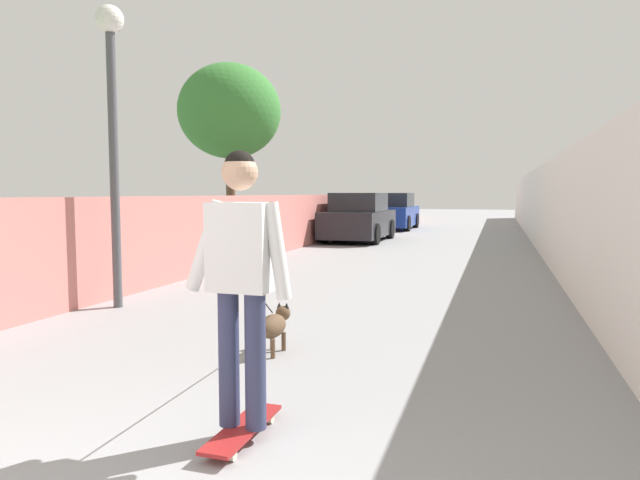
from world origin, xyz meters
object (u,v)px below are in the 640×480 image
Objects in this scene: lamp_post at (112,101)px; person_skateboarder at (241,267)px; skateboard at (243,429)px; dog at (274,325)px; car_far at (393,212)px; tree_left_near at (230,112)px; car_near at (359,219)px.

lamp_post is 2.32× the size of person_skateboarder.
dog is (1.83, 0.54, 0.21)m from skateboard.
person_skateboarder is 0.79× the size of dog.
car_far reaches higher than skateboard.
lamp_post is (-7.77, -2.17, -0.99)m from tree_left_near.
lamp_post reaches higher than dog.
dog is at bearing 16.30° from person_skateboarder.
skateboard is 14.85m from car_near.
lamp_post is 1.84× the size of dog.
lamp_post is 5.39m from skateboard.
car_near is at bearing -37.83° from tree_left_near.
car_near is 6.23m from car_far.
skateboard is 0.47× the size of person_skateboarder.
skateboard is at bearing -163.70° from dog.
skateboard is 21.00m from car_far.
person_skateboarder is at bearing -153.28° from tree_left_near.
skateboard is 1.92m from dog.
car_far is at bearing -15.78° from tree_left_near.
car_near reaches higher than skateboard.
skateboard is at bearing -133.87° from lamp_post.
person_skateboarder is (-0.00, 0.00, 1.02)m from skateboard.
person_skateboarder is (-11.01, -5.54, -2.65)m from tree_left_near.
skateboard is 0.20× the size of car_far.
person_skateboarder is at bearing -163.70° from dog.
person_skateboarder is 14.84m from car_near.
tree_left_near is at bearing 164.22° from car_far.
person_skateboarder is 0.43× the size of car_far.
car_near is 0.99× the size of car_far.
tree_left_near is 11.01m from dog.
person_skateboarder is at bearing -169.23° from car_near.
person_skateboarder is 0.43× the size of car_near.
car_near is (11.33, -0.60, -2.03)m from lamp_post.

